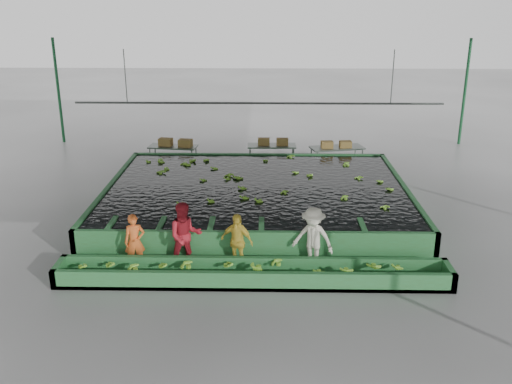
{
  "coord_description": "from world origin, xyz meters",
  "views": [
    {
      "loc": [
        0.34,
        -16.51,
        6.95
      ],
      "look_at": [
        0.0,
        0.5,
        1.0
      ],
      "focal_mm": 40.0,
      "sensor_mm": 36.0,
      "label": 1
    }
  ],
  "objects_px": {
    "worker_d": "(313,239)",
    "packing_table_mid": "(272,156)",
    "box_stack_left": "(176,146)",
    "flotation_tank": "(257,198)",
    "worker_c": "(237,241)",
    "worker_b": "(185,236)",
    "packing_table_right": "(336,158)",
    "packing_table_left": "(173,156)",
    "worker_a": "(135,241)",
    "box_stack_right": "(336,148)",
    "sorting_trough": "(253,273)",
    "box_stack_mid": "(273,145)"
  },
  "relations": [
    {
      "from": "worker_a",
      "to": "box_stack_left",
      "type": "distance_m",
      "value": 9.34
    },
    {
      "from": "worker_a",
      "to": "box_stack_mid",
      "type": "xyz_separation_m",
      "value": [
        3.74,
        9.55,
        0.18
      ]
    },
    {
      "from": "flotation_tank",
      "to": "worker_d",
      "type": "distance_m",
      "value": 4.59
    },
    {
      "from": "packing_table_mid",
      "to": "box_stack_right",
      "type": "bearing_deg",
      "value": -12.78
    },
    {
      "from": "packing_table_mid",
      "to": "worker_c",
      "type": "bearing_deg",
      "value": -95.86
    },
    {
      "from": "packing_table_right",
      "to": "box_stack_left",
      "type": "bearing_deg",
      "value": 177.31
    },
    {
      "from": "box_stack_mid",
      "to": "worker_c",
      "type": "bearing_deg",
      "value": -96.17
    },
    {
      "from": "packing_table_right",
      "to": "box_stack_left",
      "type": "distance_m",
      "value": 6.72
    },
    {
      "from": "worker_c",
      "to": "packing_table_mid",
      "type": "distance_m",
      "value": 9.57
    },
    {
      "from": "packing_table_right",
      "to": "worker_d",
      "type": "bearing_deg",
      "value": -100.41
    },
    {
      "from": "flotation_tank",
      "to": "box_stack_mid",
      "type": "height_order",
      "value": "box_stack_mid"
    },
    {
      "from": "worker_a",
      "to": "packing_table_mid",
      "type": "distance_m",
      "value": 10.21
    },
    {
      "from": "worker_c",
      "to": "packing_table_right",
      "type": "bearing_deg",
      "value": 90.18
    },
    {
      "from": "worker_b",
      "to": "box_stack_left",
      "type": "relative_size",
      "value": 1.31
    },
    {
      "from": "box_stack_right",
      "to": "packing_table_right",
      "type": "bearing_deg",
      "value": 63.33
    },
    {
      "from": "flotation_tank",
      "to": "worker_b",
      "type": "xyz_separation_m",
      "value": [
        -1.8,
        -4.3,
        0.47
      ]
    },
    {
      "from": "packing_table_left",
      "to": "box_stack_mid",
      "type": "xyz_separation_m",
      "value": [
        4.2,
        0.22,
        0.47
      ]
    },
    {
      "from": "flotation_tank",
      "to": "box_stack_right",
      "type": "distance_m",
      "value": 5.63
    },
    {
      "from": "worker_b",
      "to": "packing_table_right",
      "type": "relative_size",
      "value": 0.85
    },
    {
      "from": "packing_table_mid",
      "to": "packing_table_right",
      "type": "relative_size",
      "value": 0.94
    },
    {
      "from": "worker_d",
      "to": "box_stack_left",
      "type": "xyz_separation_m",
      "value": [
        -5.04,
        9.33,
        0.04
      ]
    },
    {
      "from": "worker_d",
      "to": "box_stack_mid",
      "type": "height_order",
      "value": "worker_d"
    },
    {
      "from": "worker_c",
      "to": "worker_d",
      "type": "distance_m",
      "value": 2.0
    },
    {
      "from": "worker_c",
      "to": "packing_table_right",
      "type": "relative_size",
      "value": 0.72
    },
    {
      "from": "packing_table_left",
      "to": "packing_table_mid",
      "type": "bearing_deg",
      "value": 2.5
    },
    {
      "from": "box_stack_left",
      "to": "box_stack_right",
      "type": "xyz_separation_m",
      "value": [
        6.65,
        -0.41,
        0.08
      ]
    },
    {
      "from": "packing_table_right",
      "to": "flotation_tank",
      "type": "bearing_deg",
      "value": -124.28
    },
    {
      "from": "worker_b",
      "to": "packing_table_left",
      "type": "xyz_separation_m",
      "value": [
        -1.81,
        9.34,
        -0.46
      ]
    },
    {
      "from": "worker_a",
      "to": "worker_d",
      "type": "bearing_deg",
      "value": -14.57
    },
    {
      "from": "worker_d",
      "to": "packing_table_mid",
      "type": "distance_m",
      "value": 9.58
    },
    {
      "from": "worker_c",
      "to": "box_stack_right",
      "type": "relative_size",
      "value": 1.25
    },
    {
      "from": "flotation_tank",
      "to": "worker_b",
      "type": "height_order",
      "value": "worker_b"
    },
    {
      "from": "worker_a",
      "to": "worker_d",
      "type": "xyz_separation_m",
      "value": [
        4.7,
        0.0,
        0.12
      ]
    },
    {
      "from": "packing_table_mid",
      "to": "box_stack_right",
      "type": "xyz_separation_m",
      "value": [
        2.63,
        -0.6,
        0.52
      ]
    },
    {
      "from": "sorting_trough",
      "to": "worker_c",
      "type": "height_order",
      "value": "worker_c"
    },
    {
      "from": "worker_c",
      "to": "packing_table_left",
      "type": "distance_m",
      "value": 9.86
    },
    {
      "from": "sorting_trough",
      "to": "packing_table_right",
      "type": "xyz_separation_m",
      "value": [
        3.21,
        9.82,
        0.24
      ]
    },
    {
      "from": "packing_table_left",
      "to": "worker_b",
      "type": "bearing_deg",
      "value": -79.04
    },
    {
      "from": "sorting_trough",
      "to": "box_stack_mid",
      "type": "xyz_separation_m",
      "value": [
        0.59,
        10.35,
        0.67
      ]
    },
    {
      "from": "packing_table_mid",
      "to": "box_stack_mid",
      "type": "bearing_deg",
      "value": 33.28
    },
    {
      "from": "worker_a",
      "to": "packing_table_right",
      "type": "height_order",
      "value": "worker_a"
    },
    {
      "from": "worker_b",
      "to": "worker_c",
      "type": "bearing_deg",
      "value": -15.3
    },
    {
      "from": "box_stack_right",
      "to": "box_stack_left",
      "type": "bearing_deg",
      "value": 176.47
    },
    {
      "from": "flotation_tank",
      "to": "packing_table_right",
      "type": "distance_m",
      "value": 5.71
    },
    {
      "from": "packing_table_mid",
      "to": "worker_b",
      "type": "bearing_deg",
      "value": -103.77
    },
    {
      "from": "sorting_trough",
      "to": "worker_b",
      "type": "relative_size",
      "value": 5.45
    },
    {
      "from": "flotation_tank",
      "to": "worker_c",
      "type": "distance_m",
      "value": 4.33
    },
    {
      "from": "worker_b",
      "to": "worker_d",
      "type": "height_order",
      "value": "worker_b"
    },
    {
      "from": "worker_b",
      "to": "packing_table_mid",
      "type": "height_order",
      "value": "worker_b"
    },
    {
      "from": "worker_a",
      "to": "box_stack_left",
      "type": "height_order",
      "value": "worker_a"
    }
  ]
}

